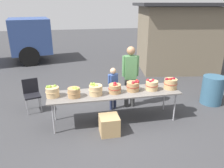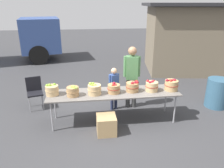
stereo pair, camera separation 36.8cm
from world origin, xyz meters
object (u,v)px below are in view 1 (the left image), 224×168
(apple_basket_green_2, at_px, (96,90))
(market_table, at_px, (115,94))
(apple_basket_red_0, at_px, (115,88))
(child_customer, at_px, (113,85))
(vendor_adult, at_px, (130,72))
(folding_chair, at_px, (32,92))
(produce_crate, at_px, (109,125))
(apple_basket_green_0, at_px, (52,92))
(apple_basket_green_1, at_px, (74,92))
(trash_barrel, at_px, (212,90))
(apple_basket_red_2, at_px, (152,85))
(apple_basket_red_1, at_px, (133,86))
(apple_basket_red_3, at_px, (171,83))

(apple_basket_green_2, bearing_deg, market_table, 6.48)
(apple_basket_red_0, relative_size, child_customer, 0.26)
(vendor_adult, bearing_deg, folding_chair, 0.71)
(child_customer, height_order, produce_crate, child_customer)
(apple_basket_green_0, xyz_separation_m, produce_crate, (1.19, -0.58, -0.66))
(apple_basket_green_1, height_order, trash_barrel, apple_basket_green_1)
(apple_basket_red_0, relative_size, apple_basket_red_2, 0.99)
(folding_chair, height_order, produce_crate, folding_chair)
(child_customer, bearing_deg, trash_barrel, 153.70)
(apple_basket_red_1, xyz_separation_m, produce_crate, (-0.69, -0.55, -0.66))
(apple_basket_red_3, relative_size, trash_barrel, 0.41)
(apple_basket_green_2, relative_size, trash_barrel, 0.40)
(apple_basket_red_2, xyz_separation_m, trash_barrel, (2.03, 0.43, -0.47))
(apple_basket_red_1, relative_size, produce_crate, 0.75)
(vendor_adult, relative_size, produce_crate, 4.03)
(apple_basket_green_0, xyz_separation_m, apple_basket_green_2, (0.96, -0.09, 0.00))
(apple_basket_green_0, height_order, produce_crate, apple_basket_green_0)
(market_table, relative_size, apple_basket_green_2, 9.65)
(apple_basket_green_2, xyz_separation_m, produce_crate, (0.22, -0.49, -0.66))
(apple_basket_red_3, relative_size, vendor_adult, 0.20)
(apple_basket_green_2, distance_m, vendor_adult, 1.28)
(market_table, height_order, produce_crate, market_table)
(apple_basket_red_3, bearing_deg, child_customer, 153.67)
(produce_crate, bearing_deg, apple_basket_red_0, 65.28)
(apple_basket_red_2, distance_m, child_customer, 1.06)
(apple_basket_red_0, height_order, folding_chair, apple_basket_red_0)
(apple_basket_red_1, xyz_separation_m, child_customer, (-0.36, 0.61, -0.18))
(apple_basket_red_1, height_order, child_customer, child_customer)
(market_table, xyz_separation_m, apple_basket_red_0, (0.00, -0.02, 0.15))
(apple_basket_green_1, height_order, folding_chair, apple_basket_green_1)
(vendor_adult, distance_m, folding_chair, 2.68)
(child_customer, distance_m, trash_barrel, 2.87)
(produce_crate, bearing_deg, vendor_adult, 56.53)
(trash_barrel, bearing_deg, apple_basket_green_1, -172.81)
(apple_basket_green_1, distance_m, apple_basket_red_2, 1.86)
(apple_basket_red_2, bearing_deg, produce_crate, -155.80)
(apple_basket_green_1, distance_m, folding_chair, 1.58)
(apple_basket_red_0, distance_m, vendor_adult, 0.93)
(child_customer, height_order, folding_chair, child_customer)
(market_table, distance_m, trash_barrel, 2.99)
(apple_basket_red_3, bearing_deg, market_table, 178.64)
(vendor_adult, relative_size, child_customer, 1.45)
(apple_basket_red_0, relative_size, folding_chair, 0.36)
(market_table, bearing_deg, apple_basket_green_1, -175.03)
(apple_basket_red_2, distance_m, folding_chair, 3.14)
(apple_basket_green_2, bearing_deg, apple_basket_red_1, 3.78)
(apple_basket_red_2, relative_size, produce_crate, 0.74)
(apple_basket_red_3, bearing_deg, apple_basket_red_2, 178.79)
(market_table, height_order, apple_basket_red_3, apple_basket_red_3)
(child_customer, xyz_separation_m, trash_barrel, (2.85, -0.21, -0.28))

